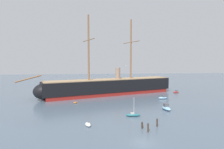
% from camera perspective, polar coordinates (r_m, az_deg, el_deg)
% --- Properties ---
extents(ground_plane, '(400.00, 400.00, 0.00)m').
position_cam_1_polar(ground_plane, '(37.67, 8.98, -19.09)').
color(ground_plane, '#4C5B6B').
extents(tall_ship, '(67.91, 28.15, 33.85)m').
position_cam_1_polar(tall_ship, '(86.32, -0.36, -3.53)').
color(tall_ship, maroon).
rests_on(tall_ship, ground).
extents(dinghy_foreground_left, '(1.78, 2.84, 0.62)m').
position_cam_1_polar(dinghy_foreground_left, '(46.11, -7.06, -14.31)').
color(dinghy_foreground_left, silver).
rests_on(dinghy_foreground_left, ground).
extents(sailboat_near_centre, '(4.09, 1.72, 5.16)m').
position_cam_1_polar(sailboat_near_centre, '(53.37, 6.19, -11.65)').
color(sailboat_near_centre, '#236670').
rests_on(sailboat_near_centre, ground).
extents(motorboat_mid_right, '(2.11, 4.60, 1.89)m').
position_cam_1_polar(motorboat_mid_right, '(62.03, 15.60, -9.35)').
color(motorboat_mid_right, '#7FB2D6').
rests_on(motorboat_mid_right, ground).
extents(dinghy_alongside_bow, '(1.80, 2.12, 0.47)m').
position_cam_1_polar(dinghy_alongside_bow, '(70.41, -10.65, -8.07)').
color(dinghy_alongside_bow, orange).
rests_on(dinghy_alongside_bow, ground).
extents(motorboat_alongside_stern, '(3.89, 2.03, 1.56)m').
position_cam_1_polar(motorboat_alongside_stern, '(79.31, 14.67, -6.56)').
color(motorboat_alongside_stern, '#7FB2D6').
rests_on(motorboat_alongside_stern, ground).
extents(motorboat_far_right, '(2.97, 1.40, 1.21)m').
position_cam_1_polar(motorboat_far_right, '(96.39, 18.24, -4.87)').
color(motorboat_far_right, '#B22D28').
rests_on(motorboat_far_right, ground).
extents(dinghy_distant_centre, '(2.01, 1.03, 0.46)m').
position_cam_1_polar(dinghy_distant_centre, '(97.07, 0.76, -4.74)').
color(dinghy_distant_centre, gold).
rests_on(dinghy_distant_centre, ground).
extents(mooring_piling_nearest, '(0.36, 0.36, 1.86)m').
position_cam_1_polar(mooring_piling_nearest, '(42.48, 10.50, -15.07)').
color(mooring_piling_nearest, '#423323').
rests_on(mooring_piling_nearest, ground).
extents(mooring_piling_left_pair, '(0.40, 0.40, 1.39)m').
position_cam_1_polar(mooring_piling_left_pair, '(44.53, 8.81, -14.47)').
color(mooring_piling_left_pair, '#382B1E').
rests_on(mooring_piling_left_pair, ground).
extents(mooring_piling_right_pair, '(0.34, 0.34, 1.80)m').
position_cam_1_polar(mooring_piling_right_pair, '(46.26, 13.06, -13.56)').
color(mooring_piling_right_pair, '#382B1E').
rests_on(mooring_piling_right_pair, ground).
extents(seagull_in_flight, '(1.24, 0.69, 0.14)m').
position_cam_1_polar(seagull_in_flight, '(53.34, 3.95, 2.65)').
color(seagull_in_flight, silver).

